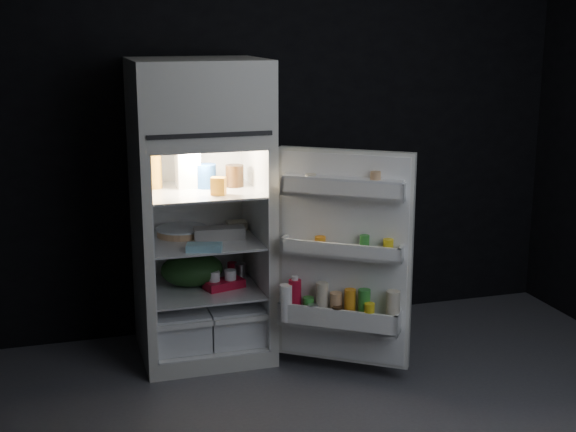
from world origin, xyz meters
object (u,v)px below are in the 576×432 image
object	(u,v)px
fridge_door	(343,263)
egg_carton	(219,233)
yogurt_tray	(224,284)
milk_jug	(188,167)
refrigerator	(200,200)

from	to	relation	value
fridge_door	egg_carton	size ratio (longest dim) A/B	4.05
fridge_door	yogurt_tray	bearing A→B (deg)	138.69
fridge_door	yogurt_tray	world-z (taller)	fridge_door
milk_jug	egg_carton	world-z (taller)	milk_jug
yogurt_tray	egg_carton	bearing A→B (deg)	104.17
refrigerator	yogurt_tray	size ratio (longest dim) A/B	7.64
milk_jug	yogurt_tray	xyz separation A→B (m)	(0.17, -0.15, -0.69)
milk_jug	egg_carton	bearing A→B (deg)	-37.51
fridge_door	milk_jug	bearing A→B (deg)	138.93
milk_jug	yogurt_tray	world-z (taller)	milk_jug
refrigerator	egg_carton	xyz separation A→B (m)	(0.10, -0.07, -0.19)
refrigerator	milk_jug	distance (m)	0.21
milk_jug	egg_carton	distance (m)	0.43
refrigerator	egg_carton	world-z (taller)	refrigerator
refrigerator	milk_jug	size ratio (longest dim) A/B	7.42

